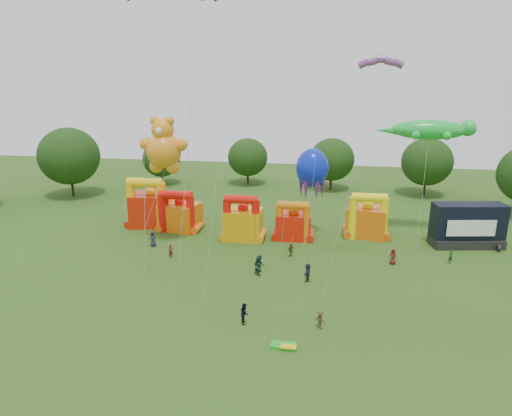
% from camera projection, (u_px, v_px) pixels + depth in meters
% --- Properties ---
extents(ground, '(160.00, 160.00, 0.00)m').
position_uv_depth(ground, '(221.00, 356.00, 34.55)').
color(ground, '#305016').
rests_on(ground, ground).
extents(tree_ring, '(122.47, 124.56, 12.07)m').
position_uv_depth(tree_ring, '(205.00, 276.00, 33.57)').
color(tree_ring, '#352314').
rests_on(tree_ring, ground).
extents(bouncy_castle_0, '(6.35, 5.45, 7.18)m').
position_uv_depth(bouncy_castle_0, '(151.00, 207.00, 64.12)').
color(bouncy_castle_0, red).
rests_on(bouncy_castle_0, ground).
extents(bouncy_castle_1, '(5.89, 5.18, 5.81)m').
position_uv_depth(bouncy_castle_1, '(179.00, 214.00, 62.50)').
color(bouncy_castle_1, orange).
rests_on(bouncy_castle_1, ground).
extents(bouncy_castle_2, '(4.71, 3.79, 6.18)m').
position_uv_depth(bouncy_castle_2, '(243.00, 222.00, 58.83)').
color(bouncy_castle_2, orange).
rests_on(bouncy_castle_2, ground).
extents(bouncy_castle_3, '(4.61, 3.77, 5.30)m').
position_uv_depth(bouncy_castle_3, '(293.00, 224.00, 59.10)').
color(bouncy_castle_3, red).
rests_on(bouncy_castle_3, ground).
extents(bouncy_castle_4, '(5.65, 4.86, 6.17)m').
position_uv_depth(bouncy_castle_4, '(367.00, 219.00, 59.91)').
color(bouncy_castle_4, '#E35F0C').
rests_on(bouncy_castle_4, ground).
extents(stage_trailer, '(9.01, 4.62, 5.44)m').
position_uv_depth(stage_trailer, '(468.00, 226.00, 56.45)').
color(stage_trailer, black).
rests_on(stage_trailer, ground).
extents(teddy_bear_kite, '(5.99, 5.43, 16.00)m').
position_uv_depth(teddy_bear_kite, '(157.00, 178.00, 54.97)').
color(teddy_bear_kite, orange).
rests_on(teddy_bear_kite, ground).
extents(gecko_kite, '(12.43, 9.08, 15.24)m').
position_uv_depth(gecko_kite, '(425.00, 167.00, 57.78)').
color(gecko_kite, green).
rests_on(gecko_kite, ground).
extents(octopus_kite, '(4.39, 6.25, 11.67)m').
position_uv_depth(octopus_kite, '(308.00, 188.00, 58.82)').
color(octopus_kite, '#0C22C2').
rests_on(octopus_kite, ground).
extents(parafoil_kites, '(30.25, 16.29, 30.41)m').
position_uv_depth(parafoil_kites, '(228.00, 147.00, 46.64)').
color(parafoil_kites, red).
rests_on(parafoil_kites, ground).
extents(diamond_kites, '(15.01, 15.85, 39.83)m').
position_uv_depth(diamond_kites, '(256.00, 124.00, 44.17)').
color(diamond_kites, red).
rests_on(diamond_kites, ground).
extents(folded_kite_bundle, '(2.02, 1.14, 0.31)m').
position_uv_depth(folded_kite_bundle, '(284.00, 346.00, 35.65)').
color(folded_kite_bundle, green).
rests_on(folded_kite_bundle, ground).
extents(spectator_0, '(1.05, 0.80, 1.94)m').
position_uv_depth(spectator_0, '(153.00, 239.00, 56.69)').
color(spectator_0, '#23273B').
rests_on(spectator_0, ground).
extents(spectator_1, '(0.68, 0.71, 1.64)m').
position_uv_depth(spectator_1, '(171.00, 251.00, 53.10)').
color(spectator_1, maroon).
rests_on(spectator_1, ground).
extents(spectator_2, '(1.22, 1.20, 1.98)m').
position_uv_depth(spectator_2, '(258.00, 266.00, 48.55)').
color(spectator_2, '#173B2A').
rests_on(spectator_2, ground).
extents(spectator_3, '(1.37, 1.05, 1.87)m').
position_uv_depth(spectator_3, '(259.00, 263.00, 49.31)').
color(spectator_3, black).
rests_on(spectator_3, ground).
extents(spectator_4, '(0.96, 0.96, 1.63)m').
position_uv_depth(spectator_4, '(291.00, 250.00, 53.47)').
color(spectator_4, '#443F1B').
rests_on(spectator_4, ground).
extents(spectator_5, '(0.68, 1.83, 1.94)m').
position_uv_depth(spectator_5, '(308.00, 272.00, 46.99)').
color(spectator_5, '#212437').
rests_on(spectator_5, ground).
extents(spectator_6, '(1.08, 0.98, 1.85)m').
position_uv_depth(spectator_6, '(393.00, 257.00, 51.23)').
color(spectator_6, '#5A1D19').
rests_on(spectator_6, ground).
extents(spectator_7, '(0.69, 0.66, 1.60)m').
position_uv_depth(spectator_7, '(451.00, 256.00, 51.58)').
color(spectator_7, '#193E1E').
rests_on(spectator_7, ground).
extents(spectator_8, '(0.86, 1.02, 1.84)m').
position_uv_depth(spectator_8, '(245.00, 313.00, 38.99)').
color(spectator_8, black).
rests_on(spectator_8, ground).
extents(spectator_9, '(1.18, 1.06, 1.59)m').
position_uv_depth(spectator_9, '(320.00, 320.00, 38.16)').
color(spectator_9, '#3E3018').
rests_on(spectator_9, ground).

